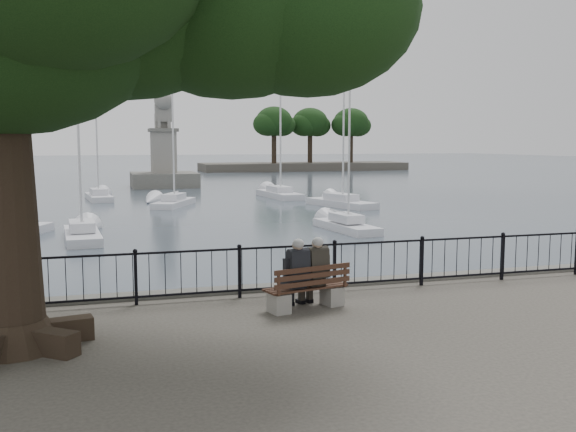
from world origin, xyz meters
name	(u,v)px	position (x,y,z in m)	size (l,w,h in m)	color
harbor	(281,312)	(0.00, 3.00, -0.50)	(260.00, 260.00, 1.20)	#575652
railing	(288,267)	(0.00, 2.50, 0.56)	(22.06, 0.06, 1.00)	black
bench	(307,293)	(0.01, 1.29, 0.29)	(1.67, 0.84, 0.84)	gray
person_left	(295,277)	(-0.22, 1.33, 0.62)	(0.48, 0.72, 1.34)	black
person_right	(314,274)	(0.19, 1.42, 0.62)	(0.48, 0.72, 1.34)	black
lion_monument	(164,163)	(2.00, 49.93, 1.17)	(5.88, 5.88, 8.70)	#575652
sailboat_a	(13,230)	(-7.28, 19.83, -0.71)	(3.11, 4.96, 9.19)	silver
sailboat_b	(82,232)	(-4.40, 18.13, -0.65)	(1.69, 4.96, 11.41)	silver
sailboat_c	(346,224)	(7.25, 17.71, -0.68)	(1.75, 4.73, 9.91)	silver
sailboat_d	(341,202)	(11.03, 28.21, -0.70)	(3.17, 5.78, 10.07)	silver
sailboat_f	(174,201)	(0.86, 31.47, -0.68)	(3.36, 5.18, 10.60)	silver
sailboat_g	(279,193)	(9.06, 35.80, -0.67)	(2.20, 6.12, 11.83)	silver
sailboat_h	(99,195)	(-3.76, 37.49, -0.61)	(2.02, 5.33, 13.12)	silver
far_shore	(308,143)	(25.54, 79.46, 3.00)	(30.00, 8.60, 9.18)	#3E3B35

